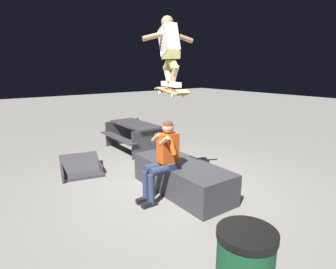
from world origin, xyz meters
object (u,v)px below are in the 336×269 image
person_sitting_on_ledge (163,156)px  skater_airborne (169,48)px  skateboard (171,91)px  picnic_table_back (136,132)px  ledge_box_main (182,177)px  kicker_ramp (81,169)px

person_sitting_on_ledge → skater_airborne: bearing=-64.3°
skateboard → skater_airborne: bearing=-13.8°
skateboard → picnic_table_back: bearing=-19.1°
ledge_box_main → skateboard: (-0.01, 0.27, 1.59)m
ledge_box_main → person_sitting_on_ledge: (-0.06, 0.48, 0.51)m
skater_airborne → kicker_ramp: (2.04, 0.89, -2.49)m
ledge_box_main → skater_airborne: size_ratio=1.86×
person_sitting_on_ledge → kicker_ramp: bearing=17.3°
kicker_ramp → skateboard: bearing=-157.3°
person_sitting_on_ledge → skateboard: skateboard is taller
person_sitting_on_ledge → skater_airborne: (0.11, -0.22, 1.77)m
kicker_ramp → picnic_table_back: 2.09m
skater_airborne → picnic_table_back: skater_airborne is taller
person_sitting_on_ledge → kicker_ramp: 2.36m
ledge_box_main → skater_airborne: (0.05, 0.26, 2.28)m
person_sitting_on_ledge → skateboard: bearing=-76.0°
person_sitting_on_ledge → kicker_ramp: (2.15, 0.67, -0.72)m
skater_airborne → kicker_ramp: 3.34m
skateboard → ledge_box_main: bearing=-88.6°
skateboard → skater_airborne: 0.69m
kicker_ramp → skater_airborne: bearing=-156.4°
ledge_box_main → skater_airborne: bearing=79.2°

